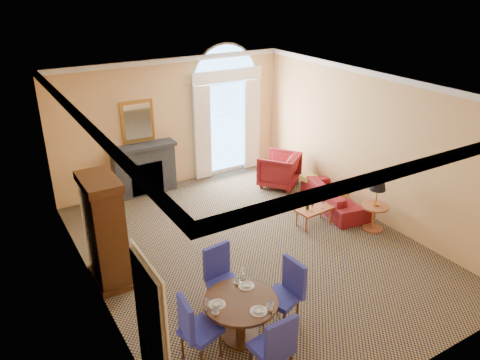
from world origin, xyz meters
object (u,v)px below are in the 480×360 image
sofa (334,197)px  armchair (279,170)px  side_table (376,199)px  armoire (105,233)px  coffee_table (314,209)px  dining_table (241,310)px

sofa → armchair: 1.75m
side_table → armchair: bearing=98.0°
armoire → side_table: 5.44m
sofa → side_table: size_ratio=1.69×
coffee_table → dining_table: bearing=-150.5°
sofa → armchair: size_ratio=2.06×
coffee_table → side_table: bearing=-44.3°
armoire → sofa: armoire is taller
armoire → dining_table: armoire is taller
sofa → side_table: side_table is taller
coffee_table → sofa: bearing=17.9°
dining_table → coffee_table: 3.78m
sofa → armoire: bearing=102.5°
sofa → side_table: bearing=-165.8°
armoire → coffee_table: (4.35, -0.31, -0.57)m
sofa → side_table: 1.27m
armchair → coffee_table: armchair is taller
dining_table → armchair: size_ratio=1.17×
armoire → armchair: 5.25m
dining_table → armchair: bearing=48.9°
side_table → coffee_table: bearing=140.6°
sofa → coffee_table: size_ratio=2.32×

